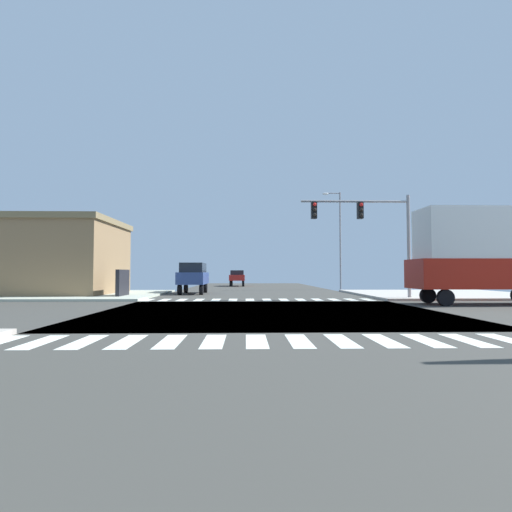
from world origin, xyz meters
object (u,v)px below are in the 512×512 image
bank_building (25,257)px  street_lamp (338,232)px  sedan_queued_2 (237,277)px  box_truck_leading_2 (479,254)px  suv_nearside_1 (193,275)px  traffic_signal_mast (366,222)px

bank_building → street_lamp: bearing=20.7°
bank_building → sedan_queued_2: size_ratio=3.36×
street_lamp → box_truck_leading_2: (3.00, -18.28, -2.90)m
bank_building → box_truck_leading_2: 28.98m
bank_building → box_truck_leading_2: size_ratio=2.01×
street_lamp → sedan_queued_2: (-9.82, 10.25, -4.35)m
suv_nearside_1 → box_truck_leading_2: size_ratio=0.64×
suv_nearside_1 → sedan_queued_2: bearing=-99.7°
suv_nearside_1 → sedan_queued_2: 17.80m
bank_building → suv_nearside_1: (11.71, 1.95, -1.30)m
street_lamp → box_truck_leading_2: bearing=-80.7°
street_lamp → bank_building: street_lamp is taller
traffic_signal_mast → box_truck_leading_2: traffic_signal_mast is taller
traffic_signal_mast → street_lamp: 14.57m
box_truck_leading_2 → bank_building: bearing=-108.2°
street_lamp → bank_building: bearing=-159.3°
traffic_signal_mast → sedan_queued_2: (-8.23, 24.71, -3.53)m
street_lamp → suv_nearside_1: bearing=-150.4°
traffic_signal_mast → bank_building: traffic_signal_mast is taller
traffic_signal_mast → sedan_queued_2: 26.28m
suv_nearside_1 → box_truck_leading_2: bearing=145.2°
street_lamp → sedan_queued_2: size_ratio=2.16×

